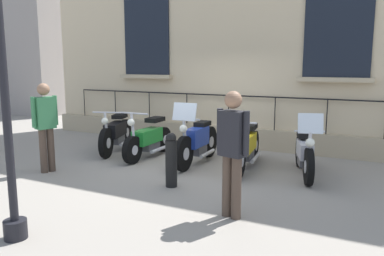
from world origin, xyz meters
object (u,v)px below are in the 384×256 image
Objects in this scene: motorcycle_blue at (197,142)px; pedestrian_standing at (45,122)px; motorcycle_yellow at (246,148)px; motorcycle_silver at (305,154)px; motorcycle_black at (116,134)px; bollard at (171,160)px; motorcycle_green at (148,140)px; pedestrian_walking at (232,147)px.

pedestrian_standing is (1.92, -2.39, 0.53)m from motorcycle_blue.
motorcycle_yellow is 1.18m from motorcycle_silver.
motorcycle_blue is (0.21, 2.33, 0.04)m from motorcycle_black.
motorcycle_black is at bearing 178.36° from pedestrian_standing.
pedestrian_standing reaches higher than bollard.
motorcycle_silver is at bearing 93.47° from motorcycle_blue.
pedestrian_standing is at bearing -51.25° from motorcycle_blue.
motorcycle_green is 2.02× the size of bollard.
motorcycle_black is at bearing -99.47° from motorcycle_green.
motorcycle_black is 1.09× the size of motorcycle_silver.
motorcycle_blue is at bearing 128.75° from pedestrian_standing.
motorcycle_green is 1.04× the size of motorcycle_silver.
motorcycle_silver is 5.09m from pedestrian_standing.
motorcycle_yellow is at bearing 89.14° from motorcycle_black.
motorcycle_black is at bearing -90.88° from motorcycle_silver.
motorcycle_black is at bearing -90.86° from motorcycle_yellow.
pedestrian_walking reaches higher than bollard.
motorcycle_silver reaches higher than motorcycle_black.
motorcycle_silver is 2.68m from pedestrian_walking.
bollard is (1.75, -1.95, 0.06)m from motorcycle_silver.
motorcycle_silver reaches higher than motorcycle_green.
motorcycle_green reaches higher than bollard.
bollard is at bearing -119.44° from pedestrian_walking.
pedestrian_walking is (2.43, 1.73, 0.54)m from motorcycle_blue.
motorcycle_blue is 0.96× the size of motorcycle_yellow.
motorcycle_silver is 2.62m from bollard.
motorcycle_green is 1.10× the size of pedestrian_standing.
pedestrian_walking is (0.51, 4.12, 0.01)m from pedestrian_standing.
pedestrian_walking is (2.58, 0.68, 0.60)m from motorcycle_yellow.
motorcycle_green is 3.50m from motorcycle_silver.
motorcycle_blue is at bearing -169.82° from bollard.
motorcycle_blue is 2.13× the size of bollard.
motorcycle_black is 4.87m from pedestrian_walking.
motorcycle_silver is at bearing 91.75° from motorcycle_green.
motorcycle_yellow is at bearing -90.96° from motorcycle_silver.
motorcycle_blue is 2.24m from motorcycle_silver.
motorcycle_green is 2.32m from motorcycle_yellow.
motorcycle_blue is 1.64m from bollard.
motorcycle_yellow is at bearing 156.62° from bollard.
motorcycle_green is at bearing 80.53° from motorcycle_black.
pedestrian_walking reaches higher than motorcycle_blue.
motorcycle_yellow is at bearing -165.35° from pedestrian_walking.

